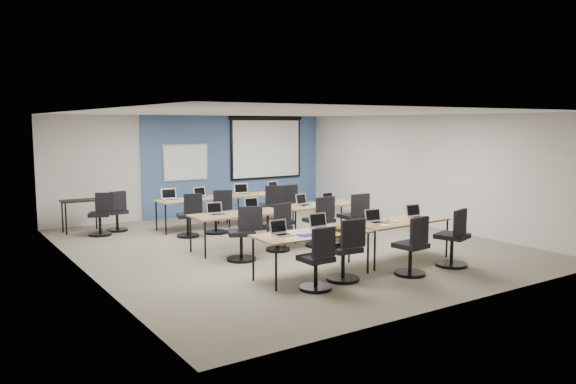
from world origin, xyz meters
TOP-DOWN VIEW (x-y plane):
  - floor at (0.00, 0.00)m, footprint 8.00×9.00m
  - ceiling at (0.00, 0.00)m, footprint 8.00×9.00m
  - wall_back at (0.00, 4.50)m, footprint 8.00×0.04m
  - wall_front at (0.00, -4.50)m, footprint 8.00×0.04m
  - wall_left at (-4.00, 0.00)m, footprint 0.04×9.00m
  - wall_right at (4.00, 0.00)m, footprint 0.04×9.00m
  - blue_accent_panel at (1.25, 4.47)m, footprint 5.50×0.04m
  - whiteboard at (-0.30, 4.43)m, footprint 1.28×0.03m
  - projector_screen at (2.20, 4.41)m, footprint 2.40×0.10m
  - training_table_front_left at (-0.98, -2.26)m, footprint 1.93×0.80m
  - training_table_front_right at (1.03, -2.19)m, footprint 1.92×0.80m
  - training_table_mid_left at (-1.02, 0.17)m, footprint 1.88×0.78m
  - training_table_mid_right at (1.07, 0.29)m, footprint 1.85×0.77m
  - training_table_back_left at (-0.90, 2.63)m, footprint 1.72×0.72m
  - training_table_back_right at (0.93, 2.62)m, footprint 1.71×0.71m
  - laptop_0 at (-1.49, -2.13)m, footprint 0.31×0.26m
  - mouse_0 at (-1.23, -2.23)m, footprint 0.08×0.10m
  - task_chair_0 at (-1.34, -2.91)m, footprint 0.49×0.49m
  - laptop_1 at (-0.64, -2.05)m, footprint 0.34×0.29m
  - mouse_1 at (-0.29, -2.36)m, footprint 0.06×0.10m
  - task_chair_1 at (-0.68, -2.75)m, footprint 0.53×0.53m
  - laptop_2 at (0.51, -2.13)m, footprint 0.31×0.27m
  - mouse_2 at (0.86, -2.28)m, footprint 0.09×0.11m
  - task_chair_2 at (0.45, -3.10)m, footprint 0.52×0.52m
  - laptop_3 at (1.52, -2.14)m, footprint 0.32×0.28m
  - mouse_3 at (1.69, -2.28)m, footprint 0.08×0.10m
  - task_chair_3 at (1.47, -3.08)m, footprint 0.58×0.56m
  - laptop_4 at (-1.47, 0.23)m, footprint 0.31×0.27m
  - mouse_4 at (-1.23, 0.07)m, footprint 0.07×0.10m
  - task_chair_4 at (-1.38, -0.70)m, footprint 0.56×0.54m
  - laptop_5 at (-0.56, 0.36)m, footprint 0.32×0.28m
  - mouse_5 at (-0.31, 0.07)m, footprint 0.07×0.10m
  - task_chair_5 at (-0.43, -0.41)m, footprint 0.48×0.48m
  - laptop_6 at (0.64, 0.30)m, footprint 0.33×0.28m
  - mouse_6 at (0.79, 0.16)m, footprint 0.06×0.10m
  - task_chair_6 at (0.49, -0.51)m, footprint 0.56×0.56m
  - laptop_7 at (1.37, 0.32)m, footprint 0.30×0.26m
  - mouse_7 at (1.62, 0.12)m, footprint 0.06×0.10m
  - task_chair_7 at (1.38, -0.52)m, footprint 0.56×0.56m
  - laptop_8 at (-1.42, 2.72)m, footprint 0.35×0.29m
  - mouse_8 at (-1.17, 2.53)m, footprint 0.08×0.11m
  - task_chair_8 at (-1.34, 1.85)m, footprint 0.50×0.49m
  - laptop_9 at (-0.64, 2.75)m, footprint 0.32×0.27m
  - mouse_9 at (-0.26, 2.56)m, footprint 0.08×0.11m
  - task_chair_9 at (-0.64, 1.87)m, footprint 0.56×0.52m
  - laptop_10 at (0.49, 2.73)m, footprint 0.35×0.30m
  - mouse_10 at (0.87, 2.49)m, footprint 0.09×0.12m
  - task_chair_10 at (0.68, 1.77)m, footprint 0.58×0.56m
  - laptop_11 at (1.45, 2.76)m, footprint 0.35×0.30m
  - mouse_11 at (1.74, 2.43)m, footprint 0.07×0.10m
  - task_chair_11 at (1.35, 2.05)m, footprint 0.51×0.51m
  - blue_mousepad at (-1.18, -2.37)m, footprint 0.28×0.25m
  - snack_bowl at (-0.49, -2.33)m, footprint 0.36×0.36m
  - snack_plate at (0.47, -2.42)m, footprint 0.20×0.20m
  - coffee_cup at (0.63, -2.30)m, footprint 0.07×0.07m
  - utility_table at (-3.18, 3.74)m, footprint 0.88×0.49m
  - spare_chair_a at (-2.47, 3.36)m, footprint 0.47×0.47m
  - spare_chair_b at (-2.92, 3.06)m, footprint 0.53×0.50m

SIDE VIEW (x-z plane):
  - floor at x=0.00m, z-range -0.01..0.01m
  - spare_chair_a at x=-2.47m, z-range -0.09..0.87m
  - task_chair_5 at x=-0.43m, z-range -0.09..0.88m
  - task_chair_8 at x=-1.34m, z-range -0.09..0.89m
  - task_chair_0 at x=-1.34m, z-range -0.09..0.89m
  - spare_chair_b at x=-2.92m, z-range -0.09..0.89m
  - task_chair_11 at x=1.35m, z-range -0.09..0.91m
  - task_chair_2 at x=0.45m, z-range -0.09..0.91m
  - task_chair_9 at x=-0.64m, z-range -0.09..0.92m
  - task_chair_1 at x=-0.68m, z-range -0.09..0.93m
  - task_chair_4 at x=-1.38m, z-range -0.09..0.93m
  - task_chair_10 at x=0.68m, z-range -0.09..0.95m
  - task_chair_3 at x=1.47m, z-range -0.09..0.95m
  - task_chair_6 at x=0.49m, z-range -0.09..0.95m
  - task_chair_7 at x=1.38m, z-range -0.09..0.95m
  - utility_table at x=-3.18m, z-range 0.28..1.03m
  - training_table_back_right at x=0.93m, z-range 0.32..1.05m
  - training_table_back_left at x=-0.90m, z-range 0.32..1.05m
  - training_table_mid_right at x=1.07m, z-range 0.32..1.05m
  - training_table_mid_left at x=-1.02m, z-range 0.32..1.05m
  - training_table_front_right at x=1.03m, z-range 0.32..1.05m
  - training_table_front_left at x=-0.98m, z-range 0.32..1.05m
  - blue_mousepad at x=-1.18m, z-range 0.73..0.74m
  - snack_plate at x=0.47m, z-range 0.73..0.74m
  - mouse_0 at x=-1.23m, z-range 0.73..0.76m
  - mouse_3 at x=1.69m, z-range 0.73..0.76m
  - mouse_4 at x=-1.23m, z-range 0.73..0.76m
  - mouse_5 at x=-0.31m, z-range 0.73..0.76m
  - mouse_9 at x=-0.26m, z-range 0.73..0.76m
  - mouse_6 at x=0.79m, z-range 0.73..0.76m
  - mouse_7 at x=1.62m, z-range 0.73..0.76m
  - mouse_1 at x=-0.29m, z-range 0.72..0.76m
  - mouse_2 at x=0.86m, z-range 0.72..0.76m
  - mouse_11 at x=1.74m, z-range 0.72..0.76m
  - mouse_8 at x=-1.17m, z-range 0.72..0.76m
  - mouse_10 at x=0.87m, z-range 0.72..0.76m
  - snack_bowl at x=-0.49m, z-range 0.73..0.80m
  - coffee_cup at x=0.63m, z-range 0.74..0.80m
  - laptop_7 at x=1.37m, z-range 0.67..0.91m
  - laptop_0 at x=-1.49m, z-range 0.67..0.91m
  - laptop_4 at x=-1.47m, z-range 0.67..0.91m
  - laptop_2 at x=0.51m, z-range 0.67..0.91m
  - laptop_9 at x=-0.64m, z-range 0.67..0.91m
  - laptop_3 at x=1.52m, z-range 0.67..0.91m
  - laptop_5 at x=-0.56m, z-range 0.67..0.92m
  - laptop_6 at x=0.64m, z-range 0.67..0.92m
  - laptop_1 at x=-0.64m, z-range 0.67..0.92m
  - laptop_8 at x=-1.42m, z-range 0.66..0.93m
  - laptop_10 at x=0.49m, z-range 0.66..0.93m
  - laptop_11 at x=1.45m, z-range 0.66..0.93m
  - wall_back at x=0.00m, z-range 0.00..2.70m
  - wall_front at x=0.00m, z-range 0.00..2.70m
  - wall_left at x=-4.00m, z-range 0.00..2.70m
  - wall_right at x=4.00m, z-range 0.00..2.70m
  - blue_accent_panel at x=1.25m, z-range 0.00..2.70m
  - whiteboard at x=-0.30m, z-range 0.96..1.94m
  - projector_screen at x=2.20m, z-range 0.98..2.80m
  - ceiling at x=0.00m, z-range 2.69..2.71m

